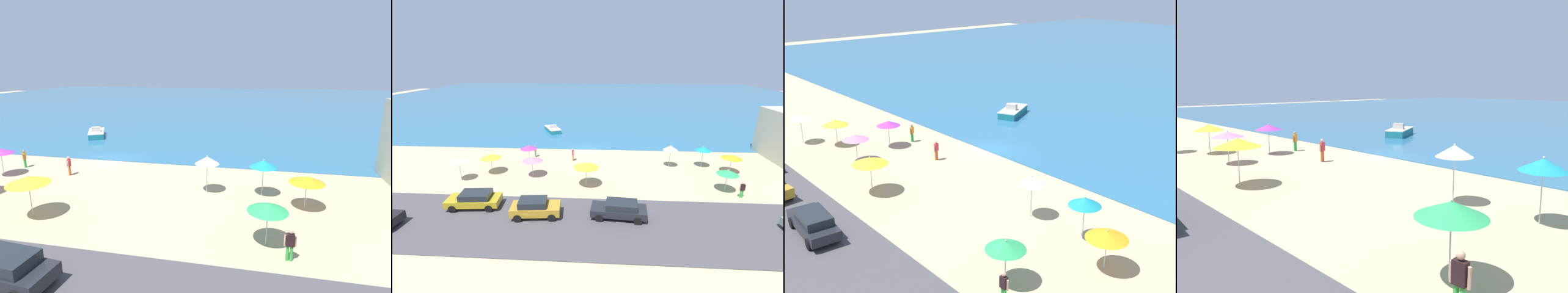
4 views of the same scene
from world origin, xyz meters
TOP-DOWN VIEW (x-y plane):
  - ground_plane at (0.00, 0.00)m, footprint 160.00×160.00m
  - sea at (0.00, 55.00)m, footprint 150.00×110.00m
  - beach_umbrella_1 at (0.86, -11.42)m, footprint 2.45×2.45m
  - beach_umbrella_2 at (14.42, -11.76)m, footprint 2.01×2.01m
  - beach_umbrella_3 at (10.44, -5.77)m, footprint 1.70×1.70m
  - beach_umbrella_5 at (16.89, -7.16)m, footprint 2.17×2.17m
  - beach_umbrella_6 at (-6.56, -5.57)m, footprint 2.01×2.01m
  - beach_umbrella_8 at (14.28, -5.58)m, footprint 1.84×1.84m
  - bather_0 at (-6.38, -3.35)m, footprint 0.35×0.52m
  - bather_1 at (15.45, -12.84)m, footprint 0.57×0.23m
  - bather_2 at (-1.27, -4.41)m, footprint 0.32×0.55m
  - parked_car_0 at (3.92, -16.85)m, footprint 4.55×2.09m
  - skiff_nearshore at (-6.50, 9.41)m, footprint 3.69×5.04m

SIDE VIEW (x-z plane):
  - ground_plane at x=0.00m, z-range 0.00..0.00m
  - sea at x=0.00m, z-range 0.00..0.05m
  - skiff_nearshore at x=-6.50m, z-range -0.20..1.13m
  - parked_car_0 at x=3.92m, z-range 0.10..1.51m
  - bather_0 at x=-6.38m, z-range 0.09..1.68m
  - bather_1 at x=15.45m, z-range 0.09..1.69m
  - bather_2 at x=-1.27m, z-range 0.09..1.70m
  - beach_umbrella_5 at x=16.89m, z-range 0.85..3.10m
  - beach_umbrella_2 at x=14.42m, z-range 0.89..3.26m
  - beach_umbrella_6 at x=-6.56m, z-range 0.90..3.27m
  - beach_umbrella_1 at x=0.86m, z-range 1.01..3.63m
  - beach_umbrella_8 at x=14.28m, z-range 1.01..3.67m
  - beach_umbrella_3 at x=10.44m, z-range 1.03..3.78m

